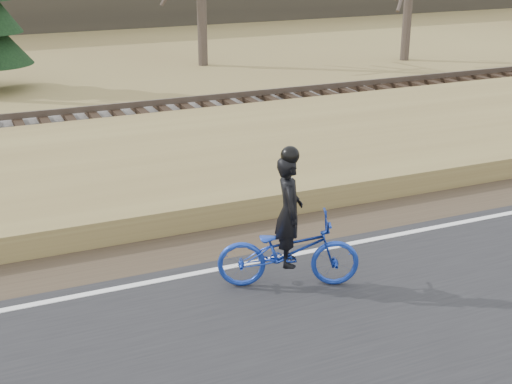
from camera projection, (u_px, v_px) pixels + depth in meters
name	position (u px, v px, depth m)	size (l,w,h in m)	color
ground	(352.00, 253.00, 11.50)	(120.00, 120.00, 0.00)	olive
road	(450.00, 326.00, 9.34)	(120.00, 6.00, 0.06)	black
edge_line	(346.00, 245.00, 11.65)	(120.00, 0.12, 0.01)	silver
shoulder	(317.00, 225.00, 12.52)	(120.00, 1.60, 0.04)	#473A2B
embankment	(250.00, 165.00, 15.03)	(120.00, 5.00, 0.44)	olive
ballast	(192.00, 123.00, 18.29)	(120.00, 3.00, 0.45)	slate
railroad	(192.00, 111.00, 18.19)	(120.00, 2.40, 0.29)	black
cyclist	(289.00, 243.00, 10.13)	(2.15, 1.40, 2.10)	#16339D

